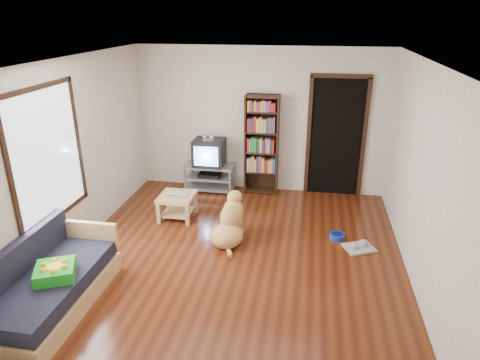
% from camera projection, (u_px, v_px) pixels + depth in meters
% --- Properties ---
extents(ground, '(5.00, 5.00, 0.00)m').
position_uv_depth(ground, '(236.00, 257.00, 5.86)').
color(ground, '#53220E').
rests_on(ground, ground).
extents(ceiling, '(5.00, 5.00, 0.00)m').
position_uv_depth(ceiling, '(235.00, 61.00, 4.90)').
color(ceiling, white).
rests_on(ceiling, ground).
extents(wall_back, '(4.50, 0.00, 4.50)m').
position_uv_depth(wall_back, '(260.00, 121.00, 7.67)').
color(wall_back, silver).
rests_on(wall_back, ground).
extents(wall_front, '(4.50, 0.00, 4.50)m').
position_uv_depth(wall_front, '(173.00, 284.00, 3.09)').
color(wall_front, silver).
rests_on(wall_front, ground).
extents(wall_left, '(0.00, 5.00, 5.00)m').
position_uv_depth(wall_left, '(71.00, 158.00, 5.74)').
color(wall_left, silver).
rests_on(wall_left, ground).
extents(wall_right, '(0.00, 5.00, 5.00)m').
position_uv_depth(wall_right, '(423.00, 179.00, 5.03)').
color(wall_right, silver).
rests_on(wall_right, ground).
extents(green_cushion, '(0.54, 0.54, 0.14)m').
position_uv_depth(green_cushion, '(55.00, 272.00, 4.67)').
color(green_cushion, green).
rests_on(green_cushion, sofa).
extents(laptop, '(0.38, 0.28, 0.03)m').
position_uv_depth(laptop, '(176.00, 195.00, 6.80)').
color(laptop, '#B3B4B8').
rests_on(laptop, coffee_table).
extents(dog_bowl, '(0.22, 0.22, 0.08)m').
position_uv_depth(dog_bowl, '(337.00, 236.00, 6.32)').
color(dog_bowl, '#162E9B').
rests_on(dog_bowl, ground).
extents(grey_rag, '(0.50, 0.46, 0.03)m').
position_uv_depth(grey_rag, '(359.00, 248.00, 6.05)').
color(grey_rag, '#A0A0A0').
rests_on(grey_rag, ground).
extents(window, '(0.03, 1.46, 1.70)m').
position_uv_depth(window, '(48.00, 155.00, 5.20)').
color(window, white).
rests_on(window, wall_left).
extents(doorway, '(1.03, 0.05, 2.19)m').
position_uv_depth(doorway, '(336.00, 134.00, 7.51)').
color(doorway, black).
rests_on(doorway, wall_back).
extents(tv_stand, '(0.90, 0.45, 0.50)m').
position_uv_depth(tv_stand, '(210.00, 176.00, 7.96)').
color(tv_stand, '#99999E').
rests_on(tv_stand, ground).
extents(crt_tv, '(0.55, 0.52, 0.58)m').
position_uv_depth(crt_tv, '(209.00, 152.00, 7.81)').
color(crt_tv, black).
rests_on(crt_tv, tv_stand).
extents(bookshelf, '(0.60, 0.30, 1.80)m').
position_uv_depth(bookshelf, '(262.00, 140.00, 7.63)').
color(bookshelf, black).
rests_on(bookshelf, ground).
extents(sofa, '(0.80, 1.80, 0.80)m').
position_uv_depth(sofa, '(50.00, 286.00, 4.79)').
color(sofa, tan).
rests_on(sofa, ground).
extents(coffee_table, '(0.55, 0.55, 0.40)m').
position_uv_depth(coffee_table, '(177.00, 202.00, 6.87)').
color(coffee_table, tan).
rests_on(coffee_table, ground).
extents(dog, '(0.54, 0.91, 0.74)m').
position_uv_depth(dog, '(230.00, 224.00, 6.18)').
color(dog, tan).
rests_on(dog, ground).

